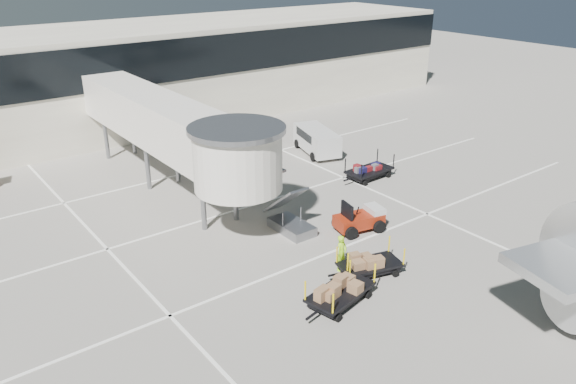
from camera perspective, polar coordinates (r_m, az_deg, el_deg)
name	(u,v)px	position (r m, az deg, el deg)	size (l,w,h in m)	color
ground	(378,261)	(27.61, 9.11, -6.93)	(140.00, 140.00, 0.00)	#A09A8F
lane_markings	(257,201)	(33.57, -3.12, -0.91)	(40.00, 30.00, 0.02)	white
terminal	(122,75)	(50.16, -16.55, 11.29)	(64.00, 12.11, 15.20)	white
jet_bridge	(179,131)	(32.93, -10.97, 6.15)	(5.70, 20.40, 6.03)	silver
baggage_tug	(360,219)	(30.09, 7.33, -2.79)	(2.83, 2.14, 1.72)	maroon
suitcase_cart	(370,171)	(37.10, 8.35, 2.15)	(3.94, 1.71, 1.53)	black
box_cart_near	(369,264)	(26.20, 8.28, -7.29)	(3.62, 2.15, 1.39)	black
box_cart_far	(340,292)	(24.03, 5.29, -10.05)	(3.94, 2.18, 1.51)	black
ground_worker	(341,253)	(26.25, 5.45, -6.19)	(0.65, 0.42, 1.78)	#9CE317
minivan	(316,139)	(41.42, 2.87, 5.44)	(3.16, 5.04, 1.78)	silver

